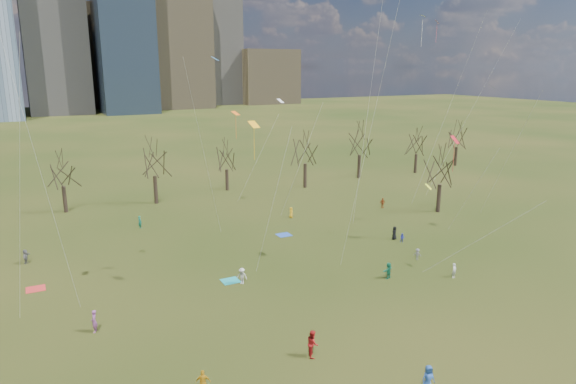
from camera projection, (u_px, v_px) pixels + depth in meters
name	position (u px, v px, depth m)	size (l,w,h in m)	color
ground	(354.00, 304.00, 42.61)	(500.00, 500.00, 0.00)	black
downtown_skyline	(66.00, 18.00, 214.23)	(212.50, 78.00, 118.00)	slate
bare_tree_row	(207.00, 161.00, 73.27)	(113.04, 29.80, 9.50)	black
blanket_teal	(230.00, 281.00, 47.23)	(1.60, 1.50, 0.03)	teal
blanket_navy	(284.00, 235.00, 60.13)	(1.60, 1.50, 0.03)	#264DB3
blanket_crimson	(36.00, 289.00, 45.51)	(1.60, 1.50, 0.03)	red
person_0	(428.00, 378.00, 31.04)	(0.83, 0.54, 1.70)	#244D9E
person_1	(454.00, 270.00, 47.84)	(0.52, 0.34, 1.42)	silver
person_2	(313.00, 343.00, 34.75)	(0.93, 0.72, 1.91)	#AD1819
person_3	(417.00, 254.00, 52.33)	(0.77, 0.44, 1.19)	slate
person_4	(203.00, 382.00, 30.81)	(0.91, 0.38, 1.54)	gold
person_5	(389.00, 270.00, 47.67)	(1.44, 0.46, 1.55)	#1B7954
person_6	(395.00, 233.00, 58.43)	(0.75, 0.49, 1.53)	black
person_7	(94.00, 321.00, 37.97)	(0.63, 0.41, 1.73)	#964B92
person_8	(402.00, 238.00, 57.48)	(0.52, 0.40, 1.06)	#2A35B9
person_9	(242.00, 276.00, 46.47)	(0.98, 0.56, 1.51)	silver
person_10	(382.00, 203.00, 71.55)	(0.83, 0.35, 1.42)	#9D3A16
person_11	(26.00, 256.00, 51.30)	(1.36, 0.43, 1.47)	#5F5E63
person_12	(291.00, 212.00, 66.85)	(0.69, 0.45, 1.42)	gold
person_13	(140.00, 222.00, 62.60)	(0.56, 0.37, 1.54)	#1C8063
kites_airborne	(349.00, 122.00, 53.17)	(57.38, 39.16, 33.37)	#FCAE15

